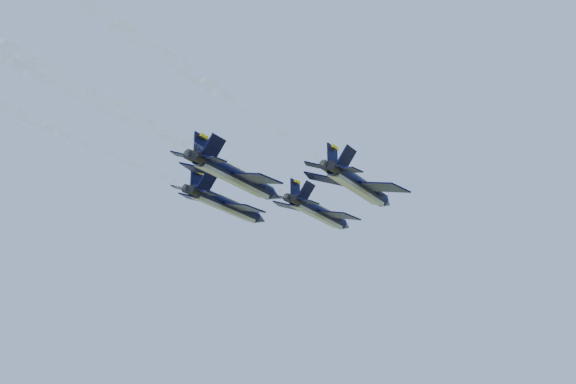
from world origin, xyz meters
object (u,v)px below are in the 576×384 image
(jet_lead, at_px, (320,213))
(jet_right, at_px, (360,186))
(jet_slot, at_px, (237,177))
(jet_left, at_px, (228,205))

(jet_lead, height_order, jet_right, same)
(jet_lead, relative_size, jet_slot, 1.00)
(jet_lead, distance_m, jet_left, 14.82)
(jet_left, xyz_separation_m, jet_right, (21.11, -3.64, 0.00))
(jet_lead, bearing_deg, jet_right, -41.89)
(jet_right, distance_m, jet_slot, 16.44)
(jet_lead, height_order, jet_slot, same)
(jet_lead, bearing_deg, jet_left, -129.04)
(jet_lead, relative_size, jet_right, 1.00)
(jet_right, bearing_deg, jet_left, -178.20)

